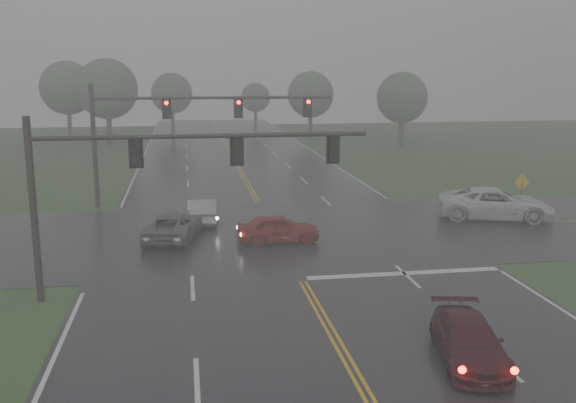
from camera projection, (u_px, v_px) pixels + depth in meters
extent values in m
cube|color=black|center=(281.00, 244.00, 32.19)|extent=(18.00, 160.00, 0.02)
cube|color=black|center=(276.00, 234.00, 34.12)|extent=(120.00, 14.00, 0.02)
cube|color=silver|center=(404.00, 274.00, 27.48)|extent=(8.50, 0.50, 0.01)
imported|color=#3A0A10|center=(468.00, 361.00, 19.28)|extent=(2.60, 4.67, 1.28)
imported|color=maroon|center=(278.00, 242.00, 32.44)|extent=(4.23, 1.81, 1.42)
imported|color=#919398|center=(205.00, 222.00, 36.66)|extent=(1.75, 4.30, 1.39)
imported|color=#4F5256|center=(174.00, 240.00, 32.99)|extent=(3.33, 5.39, 1.39)
imported|color=silver|center=(495.00, 219.00, 37.47)|extent=(7.13, 4.88, 1.81)
cylinder|color=black|center=(34.00, 211.00, 23.58)|extent=(0.27, 0.27, 6.98)
cylinder|color=black|center=(28.00, 138.00, 23.03)|extent=(0.17, 0.17, 0.78)
cylinder|color=black|center=(203.00, 136.00, 24.02)|extent=(12.56, 0.17, 0.17)
cube|color=black|center=(136.00, 153.00, 23.74)|extent=(0.33, 0.27, 1.02)
cube|color=black|center=(136.00, 152.00, 23.89)|extent=(0.53, 0.03, 1.21)
cube|color=black|center=(237.00, 151.00, 24.33)|extent=(0.33, 0.27, 1.02)
cube|color=black|center=(237.00, 150.00, 24.48)|extent=(0.53, 0.03, 1.21)
cube|color=black|center=(334.00, 149.00, 24.92)|extent=(0.33, 0.27, 1.02)
cube|color=black|center=(333.00, 148.00, 25.07)|extent=(0.53, 0.03, 1.21)
cylinder|color=black|center=(94.00, 147.00, 39.94)|extent=(0.30, 0.30, 7.74)
cylinder|color=black|center=(91.00, 98.00, 39.33)|extent=(0.19, 0.19, 0.86)
cylinder|color=black|center=(215.00, 98.00, 40.51)|extent=(15.06, 0.19, 0.19)
cube|color=black|center=(167.00, 109.00, 40.17)|extent=(0.37, 0.30, 1.13)
cube|color=black|center=(167.00, 108.00, 40.34)|extent=(0.59, 0.03, 1.34)
cylinder|color=#FF0C05|center=(166.00, 103.00, 39.93)|extent=(0.24, 0.06, 0.24)
cube|color=black|center=(239.00, 108.00, 40.88)|extent=(0.37, 0.30, 1.13)
cube|color=black|center=(238.00, 108.00, 41.04)|extent=(0.59, 0.03, 1.34)
cylinder|color=#FF0C05|center=(239.00, 102.00, 40.64)|extent=(0.24, 0.06, 0.24)
cube|color=black|center=(308.00, 107.00, 41.58)|extent=(0.37, 0.30, 1.13)
cube|color=black|center=(308.00, 107.00, 41.75)|extent=(0.59, 0.03, 1.34)
cylinder|color=#FF0C05|center=(309.00, 102.00, 41.34)|extent=(0.24, 0.06, 0.24)
cylinder|color=black|center=(521.00, 197.00, 38.97)|extent=(0.06, 0.06, 1.89)
cube|color=gold|center=(522.00, 182.00, 38.81)|extent=(0.99, 0.05, 0.99)
cylinder|color=#30271F|center=(109.00, 130.00, 71.41)|extent=(0.58, 0.58, 3.75)
sphere|color=#3A4C33|center=(107.00, 89.00, 70.48)|extent=(6.66, 6.66, 6.66)
cylinder|color=#30271F|center=(310.00, 126.00, 79.74)|extent=(0.51, 0.51, 3.20)
sphere|color=#3A4C33|center=(311.00, 94.00, 78.94)|extent=(5.69, 5.69, 5.69)
cylinder|color=#30271F|center=(173.00, 122.00, 87.38)|extent=(0.53, 0.53, 3.11)
sphere|color=#3A4C33|center=(172.00, 93.00, 86.60)|extent=(5.53, 5.53, 5.53)
cylinder|color=#30271F|center=(401.00, 133.00, 71.96)|extent=(0.60, 0.60, 3.18)
sphere|color=#3A4C33|center=(402.00, 98.00, 71.17)|extent=(5.66, 5.66, 5.66)
cylinder|color=#30271F|center=(70.00, 125.00, 78.93)|extent=(0.50, 0.50, 3.67)
sphere|color=#3A4C33|center=(67.00, 88.00, 78.02)|extent=(6.53, 6.53, 6.53)
cylinder|color=#30271F|center=(256.00, 118.00, 98.38)|extent=(0.51, 0.51, 2.51)
sphere|color=#3A4C33|center=(255.00, 97.00, 97.75)|extent=(4.47, 4.47, 4.47)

